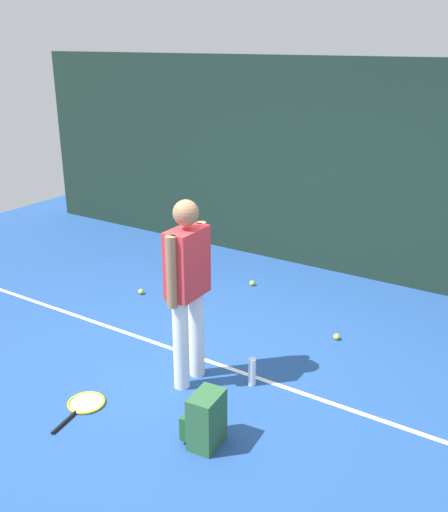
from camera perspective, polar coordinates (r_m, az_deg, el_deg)
The scene contains 10 objects.
ground_plane at distance 5.63m, azimuth -2.25°, elevation -10.79°, with size 12.00×12.00×0.00m, color #234C93.
back_fence at distance 7.62m, azimuth 10.81°, elevation 8.39°, with size 10.00×0.10×2.74m, color #192D23.
court_line at distance 5.71m, azimuth -1.55°, elevation -10.25°, with size 9.00×0.05×0.00m, color white.
tennis_player at distance 4.99m, azimuth -3.60°, elevation -2.64°, with size 0.23×0.53×1.70m.
tennis_racket at distance 5.23m, azimuth -13.55°, elevation -13.98°, with size 0.37×0.63×0.03m.
backpack at distance 4.59m, azimuth -1.89°, elevation -15.77°, with size 0.30×0.32×0.44m.
tennis_ball_near_player at distance 6.18m, azimuth 10.98°, elevation -7.78°, with size 0.07×0.07×0.07m, color #CCE033.
tennis_ball_by_fence at distance 7.35m, azimuth 2.78°, elevation -2.68°, with size 0.07×0.07×0.07m, color #CCE033.
tennis_ball_mid_court at distance 7.17m, azimuth -8.15°, elevation -3.48°, with size 0.07×0.07×0.07m, color #CCE033.
water_bottle at distance 5.30m, azimuth 2.75°, elevation -11.29°, with size 0.07×0.07×0.26m, color white.
Camera 1 is at (2.80, -3.91, 2.93)m, focal length 40.77 mm.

